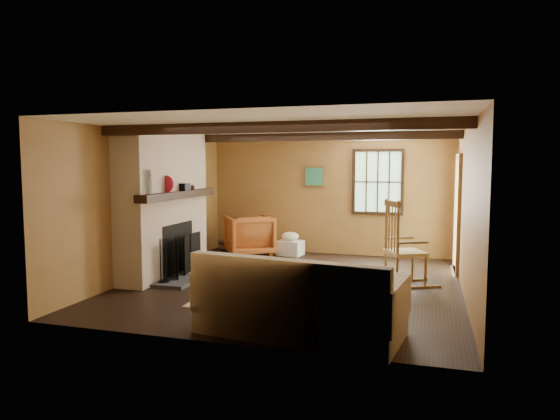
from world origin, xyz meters
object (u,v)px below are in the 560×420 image
(rocking_chair, at_px, (402,249))
(sofa, at_px, (299,306))
(armchair, at_px, (249,235))
(fireplace, at_px, (165,209))
(laundry_basket, at_px, (290,248))

(rocking_chair, bearing_deg, sofa, 133.34)
(rocking_chair, height_order, armchair, rocking_chair)
(fireplace, relative_size, sofa, 1.03)
(sofa, relative_size, laundry_basket, 4.66)
(armchair, bearing_deg, sofa, 82.08)
(rocking_chair, relative_size, laundry_basket, 2.64)
(fireplace, xyz_separation_m, laundry_basket, (1.52, 2.33, -0.95))
(laundry_basket, relative_size, armchair, 0.55)
(fireplace, xyz_separation_m, rocking_chair, (3.85, 0.35, -0.55))
(rocking_chair, bearing_deg, armchair, 34.97)
(armchair, bearing_deg, rocking_chair, 117.06)
(sofa, height_order, laundry_basket, sofa)
(laundry_basket, bearing_deg, sofa, -73.38)
(fireplace, distance_m, rocking_chair, 3.91)
(laundry_basket, bearing_deg, armchair, -159.44)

